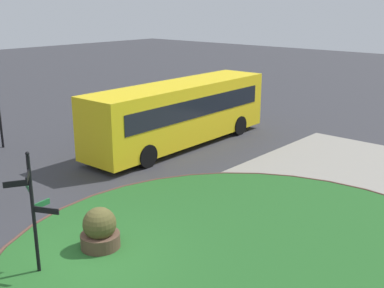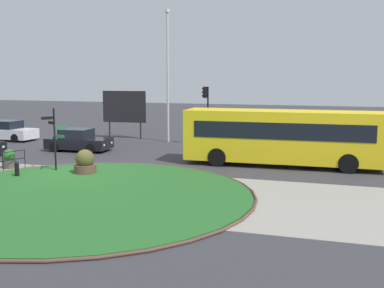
% 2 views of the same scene
% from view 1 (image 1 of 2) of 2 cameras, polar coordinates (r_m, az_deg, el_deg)
% --- Properties ---
extents(ground, '(120.00, 120.00, 0.00)m').
position_cam_1_polar(ground, '(13.34, -11.92, -13.67)').
color(ground, '#333338').
extents(grass_island, '(13.88, 13.88, 0.10)m').
position_cam_1_polar(grass_island, '(12.88, 7.82, -14.37)').
color(grass_island, '#235B23').
rests_on(grass_island, ground).
extents(grass_kerb_ring, '(14.19, 14.19, 0.11)m').
position_cam_1_polar(grass_kerb_ring, '(12.88, 7.82, -14.35)').
color(grass_kerb_ring, brown).
rests_on(grass_kerb_ring, ground).
extents(signpost_directional, '(1.06, 1.33, 3.28)m').
position_cam_1_polar(signpost_directional, '(12.31, -18.56, -7.11)').
color(signpost_directional, black).
rests_on(signpost_directional, ground).
extents(bus_yellow, '(10.68, 2.72, 3.02)m').
position_cam_1_polar(bus_yellow, '(22.79, -1.42, 3.84)').
color(bus_yellow, yellow).
rests_on(bus_yellow, ground).
extents(planter_near_signpost, '(1.10, 1.10, 1.27)m').
position_cam_1_polar(planter_near_signpost, '(13.60, -10.99, -10.28)').
color(planter_near_signpost, brown).
rests_on(planter_near_signpost, ground).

